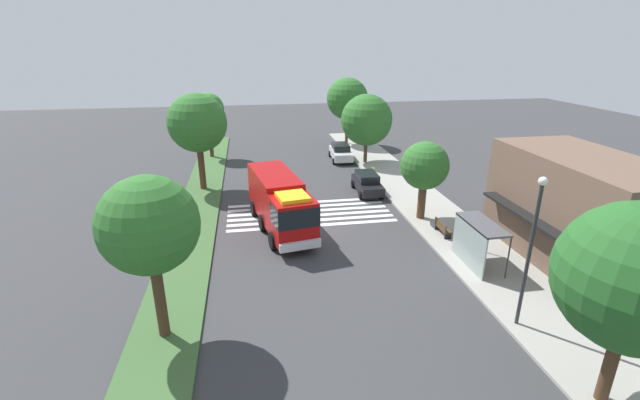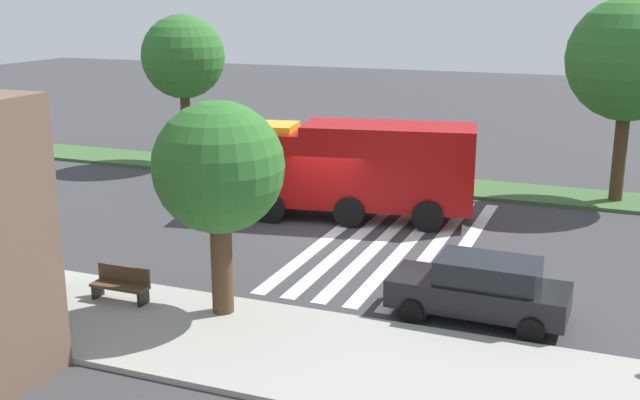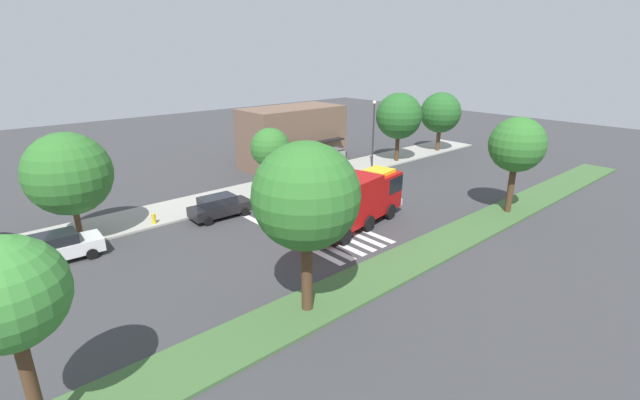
{
  "view_description": "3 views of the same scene",
  "coord_description": "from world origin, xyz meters",
  "views": [
    {
      "loc": [
        26.13,
        -4.05,
        11.9
      ],
      "look_at": [
        -1.19,
        0.51,
        1.61
      ],
      "focal_mm": 24.26,
      "sensor_mm": 36.0,
      "label": 1
    },
    {
      "loc": [
        -9.5,
        23.78,
        7.99
      ],
      "look_at": [
        -0.36,
        0.61,
        1.37
      ],
      "focal_mm": 43.36,
      "sensor_mm": 36.0,
      "label": 2
    },
    {
      "loc": [
        -20.74,
        -21.64,
        11.56
      ],
      "look_at": [
        -1.09,
        0.62,
        1.31
      ],
      "focal_mm": 24.44,
      "sensor_mm": 36.0,
      "label": 3
    }
  ],
  "objects": [
    {
      "name": "ground_plane",
      "position": [
        0.0,
        0.0,
        0.0
      ],
      "size": [
        120.0,
        120.0,
        0.0
      ],
      "primitive_type": "plane",
      "color": "#38383A"
    },
    {
      "name": "sidewalk",
      "position": [
        0.0,
        8.85,
        0.07
      ],
      "size": [
        60.0,
        4.59,
        0.14
      ],
      "primitive_type": "cube",
      "color": "#9E9B93",
      "rests_on": "ground_plane"
    },
    {
      "name": "median_strip",
      "position": [
        0.0,
        -8.06,
        0.07
      ],
      "size": [
        60.0,
        3.0,
        0.14
      ],
      "primitive_type": "cube",
      "color": "#3D6033",
      "rests_on": "ground_plane"
    },
    {
      "name": "crosswalk",
      "position": [
        -2.83,
        0.0,
        0.01
      ],
      "size": [
        4.95,
        11.8,
        0.01
      ],
      "color": "silver",
      "rests_on": "ground_plane"
    },
    {
      "name": "fire_truck",
      "position": [
        -0.28,
        -2.24,
        1.98
      ],
      "size": [
        9.28,
        4.03,
        3.51
      ],
      "rotation": [
        0.0,
        0.0,
        0.18
      ],
      "color": "#A50C0C",
      "rests_on": "ground_plane"
    },
    {
      "name": "parked_car_mid",
      "position": [
        -6.59,
        5.36,
        0.85
      ],
      "size": [
        4.48,
        2.1,
        1.64
      ],
      "rotation": [
        0.0,
        0.0,
        -0.03
      ],
      "color": "black",
      "rests_on": "ground_plane"
    },
    {
      "name": "bench_near_shelter",
      "position": [
        2.44,
        7.86,
        0.59
      ],
      "size": [
        1.6,
        0.5,
        0.9
      ],
      "color": "#4C3823",
      "rests_on": "sidewalk"
    },
    {
      "name": "sidewalk_tree_center",
      "position": [
        -0.44,
        7.56,
        3.87
      ],
      "size": [
        3.28,
        3.28,
        5.43
      ],
      "color": "#513823",
      "rests_on": "sidewalk"
    },
    {
      "name": "median_tree_west",
      "position": [
        -9.54,
        -8.06,
        5.63
      ],
      "size": [
        4.73,
        4.73,
        7.89
      ],
      "color": "#47301E",
      "rests_on": "median_strip"
    },
    {
      "name": "median_tree_center",
      "position": [
        9.98,
        -8.06,
        5.16
      ],
      "size": [
        3.92,
        3.92,
        7.02
      ],
      "color": "#47301E",
      "rests_on": "median_strip"
    }
  ]
}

